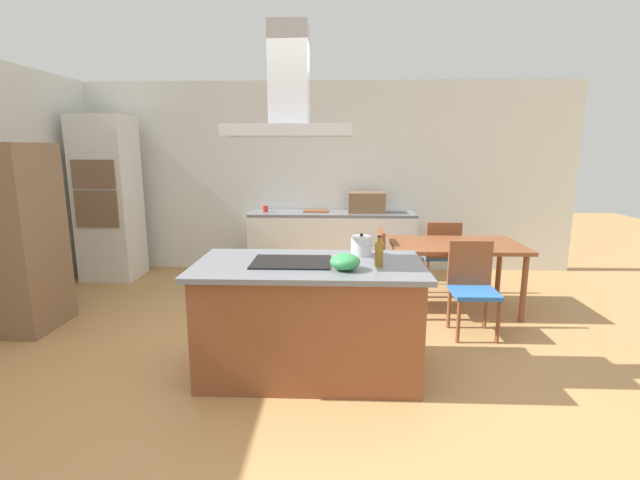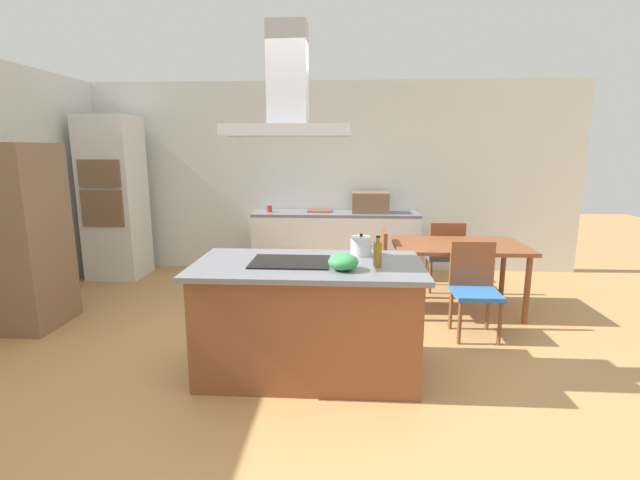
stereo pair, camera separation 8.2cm
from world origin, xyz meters
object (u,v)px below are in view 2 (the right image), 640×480
object	(u,v)px
chair_facing_island	(474,283)
countertop_microwave	(370,202)
tea_kettle	(361,246)
wall_oven_stack	(114,198)
cutting_board	(320,211)
mixing_bowl	(343,262)
coffee_mug_red	(269,209)
cooktop	(290,262)
dining_table	(458,251)
olive_oil_bottle	(378,254)
chair_at_left_end	(374,264)
refrigerator	(14,237)
range_hood	(288,101)
chair_facing_back_wall	(445,252)

from	to	relation	value
chair_facing_island	countertop_microwave	bearing A→B (deg)	114.08
tea_kettle	wall_oven_stack	size ratio (longest dim) A/B	0.10
cutting_board	chair_facing_island	world-z (taller)	cutting_board
mixing_bowl	coffee_mug_red	xyz separation A→B (m)	(-1.07, 3.06, -0.02)
cooktop	dining_table	xyz separation A→B (m)	(1.65, 1.52, -0.24)
olive_oil_bottle	coffee_mug_red	bearing A→B (deg)	114.09
countertop_microwave	cutting_board	world-z (taller)	countertop_microwave
cooktop	chair_at_left_end	size ratio (longest dim) A/B	0.67
olive_oil_bottle	chair_facing_island	xyz separation A→B (m)	(0.99, 0.95, -0.49)
cooktop	wall_oven_stack	distance (m)	3.83
cutting_board	refrigerator	xyz separation A→B (m)	(-2.89, -2.12, 0.00)
countertop_microwave	wall_oven_stack	size ratio (longest dim) A/B	0.23
cutting_board	range_hood	distance (m)	3.16
cooktop	chair_facing_back_wall	bearing A→B (deg)	52.97
refrigerator	chair_at_left_end	bearing A→B (deg)	11.34
coffee_mug_red	chair_at_left_end	size ratio (longest dim) A/B	0.10
coffee_mug_red	wall_oven_stack	bearing A→B (deg)	-174.09
mixing_bowl	cutting_board	bearing A→B (deg)	96.63
wall_oven_stack	chair_at_left_end	world-z (taller)	wall_oven_stack
cooktop	countertop_microwave	bearing A→B (deg)	75.43
cooktop	chair_facing_island	distance (m)	1.90
olive_oil_bottle	mixing_bowl	bearing A→B (deg)	-156.86
refrigerator	chair_facing_island	size ratio (longest dim) A/B	2.04
dining_table	range_hood	size ratio (longest dim) A/B	1.56
chair_at_left_end	chair_facing_back_wall	distance (m)	1.13
mixing_bowl	chair_facing_island	distance (m)	1.69
chair_at_left_end	range_hood	bearing A→B (deg)	-115.78
mixing_bowl	chair_at_left_end	distance (m)	1.81
cutting_board	wall_oven_stack	bearing A→B (deg)	-174.23
countertop_microwave	wall_oven_stack	distance (m)	3.52
cooktop	chair_facing_back_wall	xyz separation A→B (m)	(1.65, 2.19, -0.40)
coffee_mug_red	refrigerator	xyz separation A→B (m)	(-2.19, -2.06, -0.03)
olive_oil_bottle	chair_at_left_end	bearing A→B (deg)	87.43
countertop_microwave	range_hood	size ratio (longest dim) A/B	0.56
olive_oil_bottle	chair_at_left_end	size ratio (longest dim) A/B	0.26
cooktop	countertop_microwave	size ratio (longest dim) A/B	1.20
coffee_mug_red	dining_table	world-z (taller)	coffee_mug_red
mixing_bowl	chair_facing_island	bearing A→B (deg)	40.39
cutting_board	wall_oven_stack	world-z (taller)	wall_oven_stack
dining_table	tea_kettle	bearing A→B (deg)	-131.36
tea_kettle	coffee_mug_red	size ratio (longest dim) A/B	2.50
tea_kettle	cooktop	bearing A→B (deg)	-153.41
cutting_board	chair_at_left_end	xyz separation A→B (m)	(0.69, -1.41, -0.40)
coffee_mug_red	refrigerator	distance (m)	3.00
mixing_bowl	tea_kettle	bearing A→B (deg)	73.22
chair_at_left_end	countertop_microwave	bearing A→B (deg)	89.48
cutting_board	olive_oil_bottle	bearing A→B (deg)	-78.45
tea_kettle	refrigerator	xyz separation A→B (m)	(-3.40, 0.53, -0.07)
countertop_microwave	cutting_board	size ratio (longest dim) A/B	1.47
chair_facing_island	cutting_board	bearing A→B (deg)	127.77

